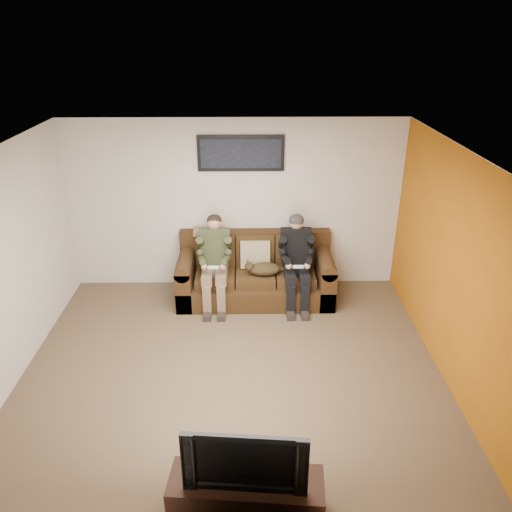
{
  "coord_description": "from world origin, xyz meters",
  "views": [
    {
      "loc": [
        0.21,
        -4.87,
        3.79
      ],
      "look_at": [
        0.3,
        1.2,
        0.95
      ],
      "focal_mm": 35.0,
      "sensor_mm": 36.0,
      "label": 1
    }
  ],
  "objects_px": {
    "sofa": "(255,274)",
    "television": "(246,454)",
    "person_left": "(215,256)",
    "cat": "(263,269)",
    "tv_stand": "(246,497)",
    "person_right": "(296,256)",
    "framed_poster": "(241,153)"
  },
  "relations": [
    {
      "from": "framed_poster",
      "to": "television",
      "type": "xyz_separation_m",
      "value": [
        0.07,
        -4.17,
        -1.41
      ]
    },
    {
      "from": "person_right",
      "to": "cat",
      "type": "distance_m",
      "value": 0.52
    },
    {
      "from": "person_right",
      "to": "television",
      "type": "relative_size",
      "value": 1.33
    },
    {
      "from": "person_left",
      "to": "television",
      "type": "xyz_separation_m",
      "value": [
        0.46,
        -3.59,
        -0.05
      ]
    },
    {
      "from": "person_right",
      "to": "television",
      "type": "height_order",
      "value": "person_right"
    },
    {
      "from": "sofa",
      "to": "cat",
      "type": "height_order",
      "value": "sofa"
    },
    {
      "from": "person_left",
      "to": "tv_stand",
      "type": "xyz_separation_m",
      "value": [
        0.46,
        -3.59,
        -0.54
      ]
    },
    {
      "from": "person_left",
      "to": "cat",
      "type": "bearing_deg",
      "value": -3.34
    },
    {
      "from": "person_left",
      "to": "tv_stand",
      "type": "relative_size",
      "value": 1.03
    },
    {
      "from": "person_left",
      "to": "television",
      "type": "relative_size",
      "value": 1.32
    },
    {
      "from": "cat",
      "to": "sofa",
      "type": "bearing_deg",
      "value": 115.26
    },
    {
      "from": "person_left",
      "to": "cat",
      "type": "height_order",
      "value": "person_left"
    },
    {
      "from": "sofa",
      "to": "cat",
      "type": "xyz_separation_m",
      "value": [
        0.11,
        -0.23,
        0.2
      ]
    },
    {
      "from": "sofa",
      "to": "cat",
      "type": "bearing_deg",
      "value": -64.74
    },
    {
      "from": "tv_stand",
      "to": "television",
      "type": "height_order",
      "value": "television"
    },
    {
      "from": "sofa",
      "to": "tv_stand",
      "type": "bearing_deg",
      "value": -92.0
    },
    {
      "from": "tv_stand",
      "to": "person_right",
      "type": "bearing_deg",
      "value": 83.64
    },
    {
      "from": "television",
      "to": "person_right",
      "type": "bearing_deg",
      "value": 83.64
    },
    {
      "from": "sofa",
      "to": "television",
      "type": "relative_size",
      "value": 2.3
    },
    {
      "from": "tv_stand",
      "to": "television",
      "type": "xyz_separation_m",
      "value": [
        0.0,
        0.0,
        0.49
      ]
    },
    {
      "from": "cat",
      "to": "television",
      "type": "relative_size",
      "value": 0.66
    },
    {
      "from": "person_right",
      "to": "cat",
      "type": "relative_size",
      "value": 2.01
    },
    {
      "from": "person_left",
      "to": "person_right",
      "type": "height_order",
      "value": "person_right"
    },
    {
      "from": "person_left",
      "to": "person_right",
      "type": "bearing_deg",
      "value": 0.02
    },
    {
      "from": "framed_poster",
      "to": "tv_stand",
      "type": "bearing_deg",
      "value": -89.07
    },
    {
      "from": "tv_stand",
      "to": "cat",
      "type": "bearing_deg",
      "value": 91.1
    },
    {
      "from": "sofa",
      "to": "person_left",
      "type": "height_order",
      "value": "person_left"
    },
    {
      "from": "sofa",
      "to": "tv_stand",
      "type": "relative_size",
      "value": 1.79
    },
    {
      "from": "sofa",
      "to": "person_right",
      "type": "distance_m",
      "value": 0.73
    },
    {
      "from": "person_right",
      "to": "framed_poster",
      "type": "height_order",
      "value": "framed_poster"
    },
    {
      "from": "sofa",
      "to": "person_right",
      "type": "xyz_separation_m",
      "value": [
        0.59,
        -0.19,
        0.39
      ]
    },
    {
      "from": "cat",
      "to": "framed_poster",
      "type": "xyz_separation_m",
      "value": [
        -0.31,
        0.62,
        1.54
      ]
    }
  ]
}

